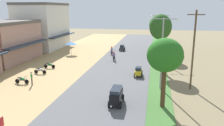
{
  "coord_description": "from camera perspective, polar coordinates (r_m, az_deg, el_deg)",
  "views": [
    {
      "loc": [
        4.92,
        -9.13,
        8.93
      ],
      "look_at": [
        -0.48,
        19.74,
        1.85
      ],
      "focal_mm": 36.44,
      "sensor_mm": 36.0,
      "label": 1
    }
  ],
  "objects": [
    {
      "name": "median_tree_second",
      "position": [
        33.42,
        12.08,
        8.69
      ],
      "size": [
        3.15,
        3.15,
        8.11
      ],
      "color": "#4C351E",
      "rests_on": "median_strip"
    },
    {
      "name": "car_hatchback_charcoal",
      "position": [
        48.98,
        2.57,
        3.92
      ],
      "size": [
        1.04,
        2.0,
        1.23
      ],
      "color": "#282D33",
      "rests_on": "road_strip"
    },
    {
      "name": "utility_pole_near",
      "position": [
        26.41,
        19.74,
        3.28
      ],
      "size": [
        1.8,
        0.2,
        8.79
      ],
      "color": "brown",
      "rests_on": "ground"
    },
    {
      "name": "parked_motorbike_third",
      "position": [
        33.1,
        -17.55,
        -1.76
      ],
      "size": [
        1.8,
        0.54,
        0.94
      ],
      "color": "black",
      "rests_on": "dirt_shoulder"
    },
    {
      "name": "motorbike_foreground_rider",
      "position": [
        39.41,
        0.52,
        1.72
      ],
      "size": [
        0.54,
        1.8,
        1.66
      ],
      "color": "black",
      "rests_on": "road_strip"
    },
    {
      "name": "median_tree_nearest",
      "position": [
        20.54,
        13.16,
        1.77
      ],
      "size": [
        3.22,
        3.22,
        6.38
      ],
      "color": "#4C351E",
      "rests_on": "median_strip"
    },
    {
      "name": "motorbike_ahead_second",
      "position": [
        44.41,
        -0.05,
        3.07
      ],
      "size": [
        0.54,
        1.8,
        1.66
      ],
      "color": "black",
      "rests_on": "road_strip"
    },
    {
      "name": "shophouse_far",
      "position": [
        54.13,
        -17.03,
        8.86
      ],
      "size": [
        9.56,
        12.03,
        10.1
      ],
      "color": "silver",
      "rests_on": "ground"
    },
    {
      "name": "car_van_black",
      "position": [
        21.5,
        1.1,
        -8.03
      ],
      "size": [
        1.19,
        2.41,
        1.67
      ],
      "color": "black",
      "rests_on": "road_strip"
    },
    {
      "name": "streetlamp_far",
      "position": [
        57.89,
        11.57,
        8.63
      ],
      "size": [
        3.16,
        0.2,
        7.19
      ],
      "color": "gray",
      "rests_on": "median_strip"
    },
    {
      "name": "pedestrian_on_shoulder",
      "position": [
        28.47,
        -19.52,
        -3.51
      ],
      "size": [
        0.38,
        0.43,
        1.62
      ],
      "color": "#33333D",
      "rests_on": "dirt_shoulder"
    },
    {
      "name": "car_hatchback_yellow",
      "position": [
        30.58,
        6.64,
        -2.07
      ],
      "size": [
        1.04,
        2.0,
        1.23
      ],
      "color": "gold",
      "rests_on": "road_strip"
    },
    {
      "name": "streetlamp_mid",
      "position": [
        40.23,
        11.88,
        7.09
      ],
      "size": [
        3.16,
        0.2,
        7.89
      ],
      "color": "gray",
      "rests_on": "median_strip"
    },
    {
      "name": "streetlamp_near",
      "position": [
        25.42,
        12.45,
        3.48
      ],
      "size": [
        3.16,
        0.2,
        7.94
      ],
      "color": "gray",
      "rests_on": "median_strip"
    },
    {
      "name": "shophouse_mid",
      "position": [
        43.04,
        -24.95,
        4.99
      ],
      "size": [
        8.27,
        12.03,
        6.9
      ],
      "color": "tan",
      "rests_on": "ground"
    },
    {
      "name": "median_tree_third",
      "position": [
        43.55,
        12.13,
        9.11
      ],
      "size": [
        3.32,
        3.32,
        7.91
      ],
      "color": "#4C351E",
      "rests_on": "median_strip"
    },
    {
      "name": "median_tree_fourth",
      "position": [
        50.83,
        11.91,
        9.29
      ],
      "size": [
        4.63,
        4.63,
        7.53
      ],
      "color": "#4C351E",
      "rests_on": "median_strip"
    },
    {
      "name": "vendor_umbrella",
      "position": [
        45.45,
        -10.24,
        4.96
      ],
      "size": [
        2.2,
        2.2,
        2.52
      ],
      "color": "#99999E",
      "rests_on": "dirt_shoulder"
    },
    {
      "name": "parked_motorbike_fourth",
      "position": [
        35.79,
        -15.39,
        -0.48
      ],
      "size": [
        1.8,
        0.54,
        0.94
      ],
      "color": "black",
      "rests_on": "dirt_shoulder"
    },
    {
      "name": "parked_motorbike_second",
      "position": [
        29.53,
        -21.65,
        -3.92
      ],
      "size": [
        1.8,
        0.54,
        0.94
      ],
      "color": "black",
      "rests_on": "dirt_shoulder"
    }
  ]
}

